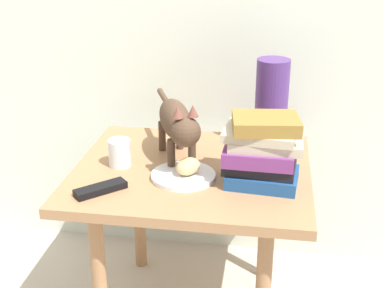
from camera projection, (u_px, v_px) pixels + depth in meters
name	position (u px, v px, depth m)	size (l,w,h in m)	color
side_table	(192.00, 190.00, 1.69)	(0.72, 0.64, 0.55)	#9E724C
plate	(183.00, 176.00, 1.60)	(0.19, 0.19, 0.01)	white
bread_roll	(187.00, 166.00, 1.58)	(0.08, 0.06, 0.05)	#E0BC7A
cat	(177.00, 123.00, 1.66)	(0.22, 0.45, 0.23)	#4C3828
book_stack	(262.00, 151.00, 1.53)	(0.23, 0.18, 0.20)	#1E4C8C
green_vase	(271.00, 103.00, 1.78)	(0.11, 0.11, 0.30)	#4C2D72
candle_jar	(120.00, 154.00, 1.67)	(0.07, 0.07, 0.08)	silver
tv_remote	(101.00, 189.00, 1.51)	(0.15, 0.04, 0.02)	black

